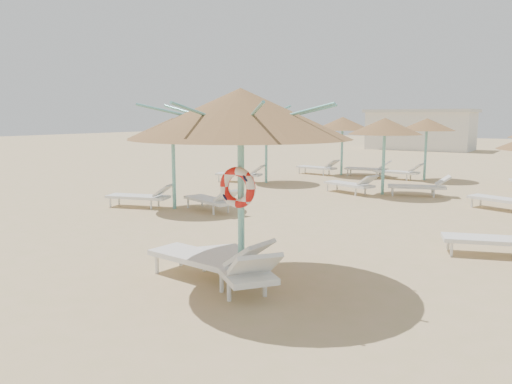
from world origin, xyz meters
The scene contains 6 objects.
ground centered at (0.00, 0.00, 0.00)m, with size 120.00×120.00×0.00m, color tan.
main_palapa centered at (0.41, -0.07, 2.76)m, with size 3.54×3.54×3.18m.
lounger_main_a centered at (-0.02, -0.30, 0.40)m, with size 2.37×0.90×0.84m.
lounger_main_b centered at (0.54, -0.36, 0.40)m, with size 2.28×1.97×0.85m.
palapa_field centered at (2.02, 9.79, 2.30)m, with size 20.12×13.35×2.71m.
service_hut centered at (-6.00, 35.00, 1.64)m, with size 8.40×4.40×3.25m.
Camera 1 is at (4.95, -6.63, 2.74)m, focal length 35.00 mm.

